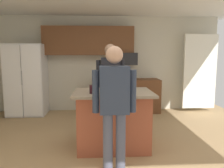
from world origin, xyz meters
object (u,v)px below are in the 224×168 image
refrigerator (27,80)px  mug_blue_stoneware (104,90)px  person_guest_left (111,81)px  glass_short_whisky (115,90)px  microwave_over_range (126,59)px  glass_stout_tall (92,89)px  kitchen_island (113,119)px  serving_tray (120,90)px  person_guest_right (114,101)px

refrigerator → mug_blue_stoneware: 3.05m
person_guest_left → refrigerator: bearing=-124.1°
person_guest_left → glass_short_whisky: person_guest_left is taller
mug_blue_stoneware → glass_short_whisky: (0.17, -0.14, 0.01)m
microwave_over_range → glass_stout_tall: size_ratio=4.13×
kitchen_island → glass_stout_tall: glass_stout_tall is taller
microwave_over_range → person_guest_left: person_guest_left is taller
mug_blue_stoneware → serving_tray: (0.28, 0.14, -0.03)m
person_guest_left → microwave_over_range: bearing=161.9°
refrigerator → glass_short_whisky: 3.27m
refrigerator → glass_stout_tall: (1.74, -2.39, 0.12)m
microwave_over_range → person_guest_left: (-0.50, -1.54, -0.42)m
microwave_over_range → mug_blue_stoneware: size_ratio=4.17×
mug_blue_stoneware → serving_tray: size_ratio=0.31×
glass_stout_tall → mug_blue_stoneware: glass_stout_tall is taller
person_guest_right → glass_stout_tall: 0.71m
kitchen_island → microwave_over_range: bearing=77.8°
glass_short_whisky → refrigerator: bearing=130.0°
refrigerator → glass_stout_tall: bearing=-53.9°
kitchen_island → mug_blue_stoneware: mug_blue_stoneware is taller
person_guest_left → kitchen_island: bearing=0.0°
person_guest_right → glass_stout_tall: size_ratio=12.41×
glass_stout_tall → glass_short_whisky: (0.36, -0.11, -0.00)m
refrigerator → person_guest_right: refrigerator is taller
person_guest_left → person_guest_right: size_ratio=1.06×
mug_blue_stoneware → serving_tray: bearing=26.7°
person_guest_right → serving_tray: 0.82m
kitchen_island → glass_short_whisky: 0.61m
mug_blue_stoneware → person_guest_left: bearing=80.2°
person_guest_left → glass_short_whisky: size_ratio=13.87×
microwave_over_range → glass_stout_tall: (-0.86, -2.51, -0.42)m
kitchen_island → person_guest_left: bearing=89.9°
microwave_over_range → serving_tray: microwave_over_range is taller
refrigerator → microwave_over_range: size_ratio=3.27×
person_guest_left → glass_short_whisky: bearing=0.4°
microwave_over_range → person_guest_right: person_guest_right is taller
microwave_over_range → person_guest_right: bearing=-99.8°
serving_tray → glass_short_whisky: bearing=-111.6°
glass_stout_tall → serving_tray: size_ratio=0.31×
microwave_over_range → kitchen_island: 2.58m
person_guest_left → person_guest_right: person_guest_left is taller
microwave_over_range → kitchen_island: size_ratio=0.43×
kitchen_island → mug_blue_stoneware: (-0.16, -0.13, 0.53)m
person_guest_left → mug_blue_stoneware: person_guest_left is taller
glass_short_whisky → person_guest_right: bearing=-94.8°
person_guest_right → glass_stout_tall: person_guest_right is taller
person_guest_right → glass_short_whisky: bearing=-2.1°
person_guest_left → serving_tray: person_guest_left is taller
refrigerator → kitchen_island: (2.09, -2.22, -0.43)m
person_guest_left → serving_tray: (0.12, -0.80, -0.05)m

